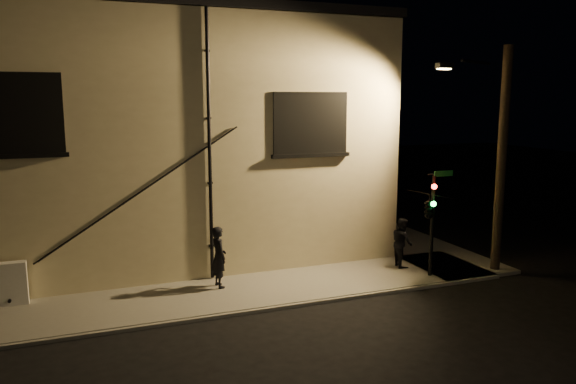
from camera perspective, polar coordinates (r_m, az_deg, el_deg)
name	(u,v)px	position (r m, az deg, el deg)	size (l,w,h in m)	color
ground	(299,306)	(16.20, 1.17, -11.48)	(90.00, 90.00, 0.00)	black
sidewalk	(285,258)	(20.48, -0.35, -6.76)	(21.00, 16.00, 0.12)	slate
building	(144,133)	(23.18, -14.38, 5.78)	(16.20, 12.23, 8.80)	beige
pedestrian_a	(219,257)	(17.21, -7.04, -6.55)	(0.69, 0.45, 1.88)	black
pedestrian_b	(402,242)	(19.53, 11.51, -5.01)	(0.82, 0.64, 1.69)	black
traffic_signal	(430,207)	(18.23, 14.20, -1.49)	(1.32, 2.01, 3.41)	black
streetlamp_pole	(498,156)	(19.60, 20.60, 3.47)	(2.03, 1.40, 7.47)	black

